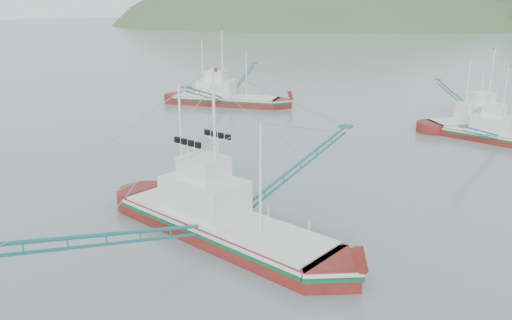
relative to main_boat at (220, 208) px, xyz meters
The scene contains 6 objects.
ground 2.48m from the main_boat, 158.10° to the left, with size 1200.00×1200.00×0.00m, color slate.
main_boat is the anchor object (origin of this frame).
bg_boat_far 42.19m from the main_boat, 76.25° to the left, with size 20.85×22.28×10.52m.
bg_boat_left 45.69m from the main_boat, 125.01° to the left, with size 16.53×28.33×11.71m.
bg_boat_right 37.18m from the main_boat, 70.82° to the left, with size 12.73×22.03×9.03m.
headland_left 403.63m from the main_boat, 116.71° to the left, with size 448.00×308.00×210.00m, color #3B592E.
Camera 1 is at (18.88, -24.15, 14.06)m, focal length 35.00 mm.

